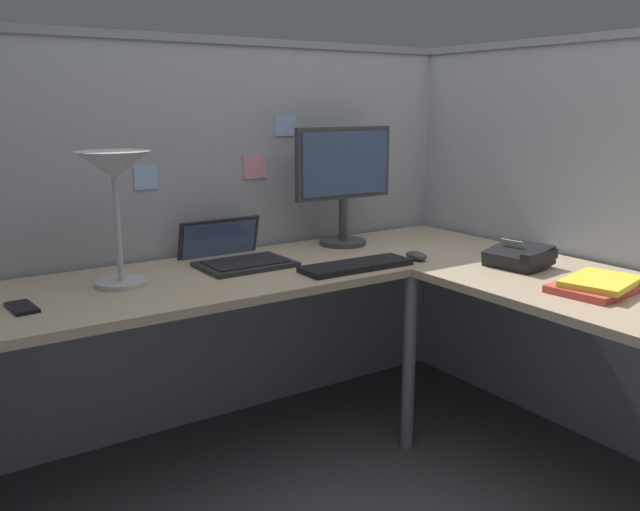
% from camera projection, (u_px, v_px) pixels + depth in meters
% --- Properties ---
extents(ground_plane, '(6.80, 6.80, 0.00)m').
position_uv_depth(ground_plane, '(402.00, 477.00, 2.44)').
color(ground_plane, '#47474C').
extents(cubicle_wall_back, '(2.57, 0.12, 1.58)m').
position_uv_depth(cubicle_wall_back, '(202.00, 235.00, 2.77)').
color(cubicle_wall_back, '#999EA8').
rests_on(cubicle_wall_back, ground).
extents(cubicle_wall_right, '(0.12, 2.37, 1.58)m').
position_uv_depth(cubicle_wall_right, '(631.00, 248.00, 2.52)').
color(cubicle_wall_right, '#999EA8').
rests_on(cubicle_wall_right, ground).
extents(desk, '(2.35, 2.15, 0.73)m').
position_uv_depth(desk, '(382.00, 322.00, 2.18)').
color(desk, tan).
rests_on(desk, ground).
extents(monitor, '(0.46, 0.20, 0.50)m').
position_uv_depth(monitor, '(344.00, 177.00, 2.83)').
color(monitor, '#38383D').
rests_on(monitor, desk).
extents(laptop, '(0.34, 0.38, 0.22)m').
position_uv_depth(laptop, '(234.00, 255.00, 2.58)').
color(laptop, '#232326').
rests_on(laptop, desk).
extents(keyboard, '(0.43, 0.15, 0.02)m').
position_uv_depth(keyboard, '(356.00, 266.00, 2.47)').
color(keyboard, black).
rests_on(keyboard, desk).
extents(computer_mouse, '(0.06, 0.10, 0.03)m').
position_uv_depth(computer_mouse, '(416.00, 256.00, 2.60)').
color(computer_mouse, '#38383D').
rests_on(computer_mouse, desk).
extents(desk_lamp_dome, '(0.24, 0.24, 0.44)m').
position_uv_depth(desk_lamp_dome, '(114.00, 177.00, 2.17)').
color(desk_lamp_dome, '#B7BABF').
rests_on(desk_lamp_dome, desk).
extents(cell_phone, '(0.08, 0.15, 0.01)m').
position_uv_depth(cell_phone, '(22.00, 307.00, 1.98)').
color(cell_phone, black).
rests_on(cell_phone, desk).
extents(office_phone, '(0.21, 0.23, 0.11)m').
position_uv_depth(office_phone, '(520.00, 257.00, 2.49)').
color(office_phone, black).
rests_on(office_phone, desk).
extents(book_stack, '(0.32, 0.25, 0.04)m').
position_uv_depth(book_stack, '(598.00, 285.00, 2.17)').
color(book_stack, '#BF3F38').
rests_on(book_stack, desk).
extents(pinned_note_leftmost, '(0.11, 0.00, 0.10)m').
position_uv_depth(pinned_note_leftmost, '(255.00, 167.00, 2.79)').
color(pinned_note_leftmost, pink).
extents(pinned_note_middle, '(0.09, 0.00, 0.09)m').
position_uv_depth(pinned_note_middle, '(146.00, 177.00, 2.54)').
color(pinned_note_middle, '#99B7E5').
extents(pinned_note_rightmost, '(0.11, 0.00, 0.08)m').
position_uv_depth(pinned_note_rightmost, '(286.00, 126.00, 2.83)').
color(pinned_note_rightmost, '#99B7E5').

